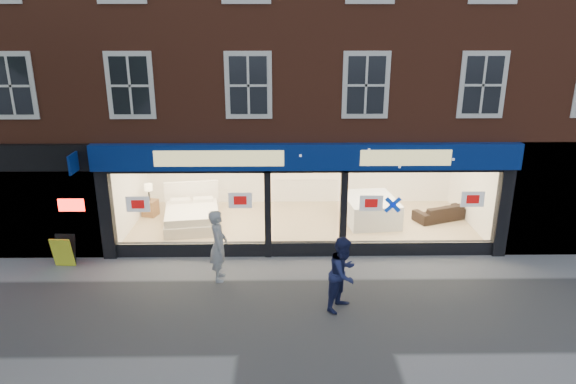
{
  "coord_description": "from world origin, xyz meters",
  "views": [
    {
      "loc": [
        -0.68,
        -10.26,
        6.33
      ],
      "look_at": [
        -0.5,
        2.5,
        2.1
      ],
      "focal_mm": 32.0,
      "sensor_mm": 36.0,
      "label": 1
    }
  ],
  "objects_px": {
    "display_bed": "(192,215)",
    "mattress_stack": "(370,209)",
    "a_board": "(64,251)",
    "pedestrian_blue": "(343,273)",
    "pedestrian_grey": "(218,245)",
    "sofa": "(441,212)"
  },
  "relations": [
    {
      "from": "display_bed",
      "to": "mattress_stack",
      "type": "bearing_deg",
      "value": -5.83
    },
    {
      "from": "display_bed",
      "to": "a_board",
      "type": "distance_m",
      "value": 4.04
    },
    {
      "from": "display_bed",
      "to": "pedestrian_blue",
      "type": "xyz_separation_m",
      "value": [
        4.28,
        -4.95,
        0.45
      ]
    },
    {
      "from": "pedestrian_grey",
      "to": "pedestrian_blue",
      "type": "bearing_deg",
      "value": -119.42
    },
    {
      "from": "display_bed",
      "to": "pedestrian_grey",
      "type": "distance_m",
      "value": 3.74
    },
    {
      "from": "display_bed",
      "to": "sofa",
      "type": "distance_m",
      "value": 8.15
    },
    {
      "from": "pedestrian_blue",
      "to": "sofa",
      "type": "bearing_deg",
      "value": -0.15
    },
    {
      "from": "sofa",
      "to": "pedestrian_grey",
      "type": "distance_m",
      "value": 7.91
    },
    {
      "from": "mattress_stack",
      "to": "pedestrian_blue",
      "type": "xyz_separation_m",
      "value": [
        -1.5,
        -5.23,
        0.39
      ]
    },
    {
      "from": "pedestrian_blue",
      "to": "mattress_stack",
      "type": "bearing_deg",
      "value": 19.83
    },
    {
      "from": "sofa",
      "to": "pedestrian_grey",
      "type": "relative_size",
      "value": 0.95
    },
    {
      "from": "a_board",
      "to": "pedestrian_grey",
      "type": "xyz_separation_m",
      "value": [
        4.3,
        -0.81,
        0.51
      ]
    },
    {
      "from": "pedestrian_grey",
      "to": "display_bed",
      "type": "bearing_deg",
      "value": 16.47
    },
    {
      "from": "sofa",
      "to": "mattress_stack",
      "type": "bearing_deg",
      "value": -19.35
    },
    {
      "from": "mattress_stack",
      "to": "a_board",
      "type": "relative_size",
      "value": 2.49
    },
    {
      "from": "display_bed",
      "to": "mattress_stack",
      "type": "xyz_separation_m",
      "value": [
        5.78,
        0.29,
        0.06
      ]
    },
    {
      "from": "display_bed",
      "to": "a_board",
      "type": "relative_size",
      "value": 2.69
    },
    {
      "from": "mattress_stack",
      "to": "pedestrian_grey",
      "type": "distance_m",
      "value": 5.9
    },
    {
      "from": "display_bed",
      "to": "mattress_stack",
      "type": "distance_m",
      "value": 5.79
    },
    {
      "from": "sofa",
      "to": "pedestrian_blue",
      "type": "xyz_separation_m",
      "value": [
        -3.87,
        -5.33,
        0.52
      ]
    },
    {
      "from": "sofa",
      "to": "a_board",
      "type": "relative_size",
      "value": 2.06
    },
    {
      "from": "a_board",
      "to": "mattress_stack",
      "type": "bearing_deg",
      "value": 22.75
    }
  ]
}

